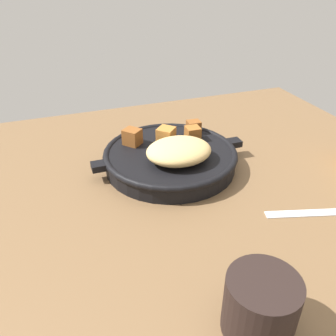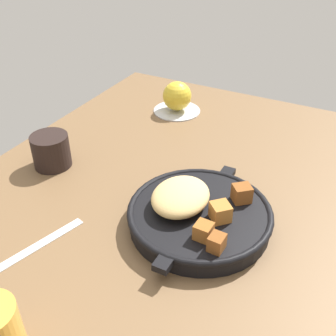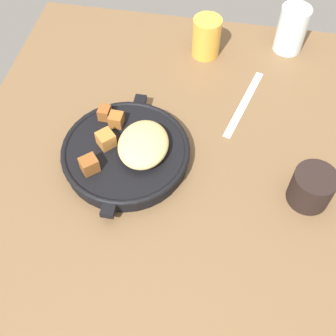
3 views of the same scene
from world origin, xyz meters
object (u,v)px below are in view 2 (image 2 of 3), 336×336
coffee_mug_dark (51,151)px  cast_iron_skillet (198,213)px  red_apple (177,96)px  butter_knife (27,252)px

coffee_mug_dark → cast_iron_skillet: bearing=-94.8°
coffee_mug_dark → red_apple: bearing=-18.4°
cast_iron_skillet → coffee_mug_dark: (2.90, 34.53, 1.02)cm
butter_knife → coffee_mug_dark: 25.60cm
butter_knife → cast_iron_skillet: bearing=-32.6°
red_apple → cast_iron_skillet: bearing=-148.9°
red_apple → coffee_mug_dark: bearing=161.6°
red_apple → butter_knife: bearing=-178.4°
coffee_mug_dark → butter_knife: bearing=-148.7°
red_apple → coffee_mug_dark: red_apple is taller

